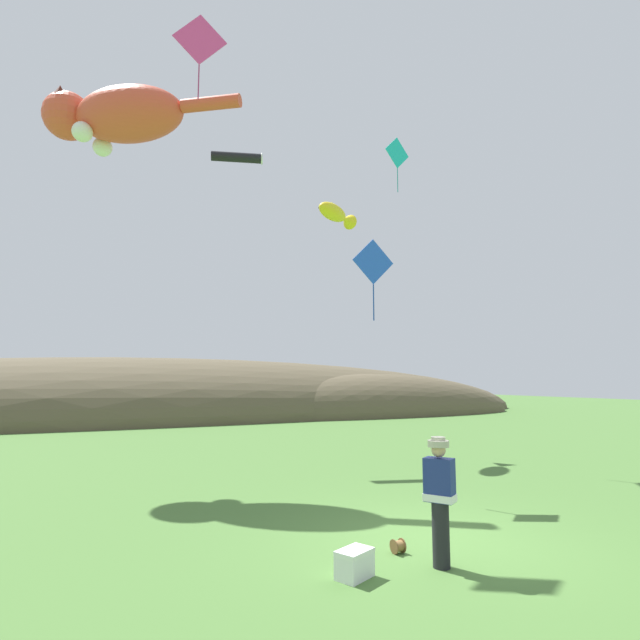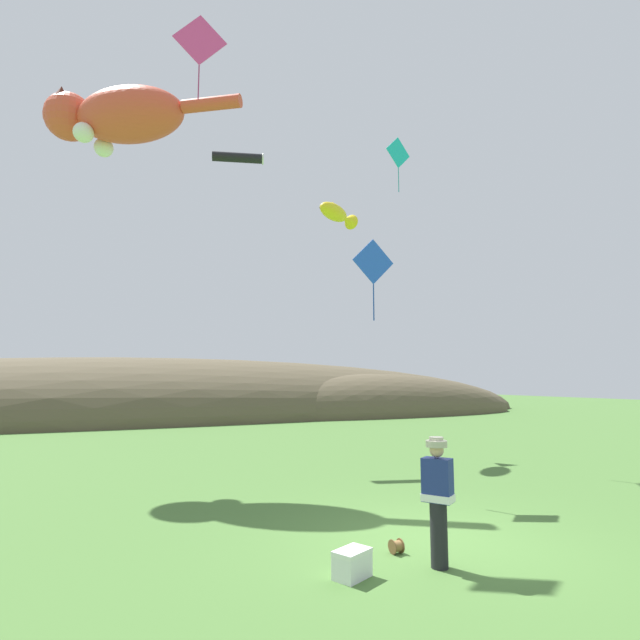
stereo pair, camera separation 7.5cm
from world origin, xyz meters
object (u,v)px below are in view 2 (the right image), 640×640
object	(u,v)px
kite_giant_cat	(117,117)
kite_tube_streamer	(239,158)
kite_diamond_pink	(200,41)
kite_fish_windsock	(337,214)
picnic_cooler	(352,564)
kite_diamond_blue	(373,262)
kite_spool	(396,546)
festival_attendant	(438,497)
kite_diamond_teal	(398,153)

from	to	relation	value
kite_giant_cat	kite_tube_streamer	size ratio (longest dim) A/B	2.81
kite_tube_streamer	kite_diamond_pink	distance (m)	6.47
kite_giant_cat	kite_fish_windsock	bearing A→B (deg)	3.87
kite_fish_windsock	kite_diamond_pink	bearing A→B (deg)	-142.56
picnic_cooler	kite_diamond_blue	bearing A→B (deg)	54.17
kite_diamond_blue	kite_giant_cat	bearing A→B (deg)	135.63
kite_spool	kite_tube_streamer	bearing A→B (deg)	86.64
picnic_cooler	kite_diamond_blue	xyz separation A→B (m)	(3.08, 4.27, 5.29)
festival_attendant	picnic_cooler	distance (m)	1.50
kite_spool	kite_diamond_teal	distance (m)	14.35
kite_fish_windsock	kite_diamond_pink	distance (m)	8.32
picnic_cooler	kite_diamond_blue	distance (m)	7.46
festival_attendant	kite_diamond_blue	world-z (taller)	kite_diamond_blue
kite_tube_streamer	festival_attendant	bearing A→B (deg)	-92.10
kite_diamond_teal	kite_diamond_pink	distance (m)	8.28
kite_fish_windsock	kite_diamond_blue	distance (m)	7.42
festival_attendant	kite_diamond_pink	world-z (taller)	kite_diamond_pink
picnic_cooler	kite_diamond_pink	size ratio (longest dim) A/B	0.26
kite_spool	kite_diamond_teal	size ratio (longest dim) A/B	0.10
kite_diamond_blue	kite_diamond_pink	size ratio (longest dim) A/B	0.92
kite_diamond_teal	kite_diamond_pink	xyz separation A→B (m)	(-7.81, -2.76, 0.11)
kite_diamond_pink	kite_spool	bearing A→B (deg)	-66.92
kite_spool	kite_diamond_pink	bearing A→B (deg)	113.08
picnic_cooler	festival_attendant	bearing A→B (deg)	-9.80
kite_spool	picnic_cooler	bearing A→B (deg)	-153.95
kite_spool	kite_tube_streamer	xyz separation A→B (m)	(0.64, 10.84, 10.75)
kite_diamond_pink	festival_attendant	bearing A→B (deg)	-67.76
kite_diamond_blue	kite_diamond_pink	xyz separation A→B (m)	(-4.15, 1.24, 5.41)
festival_attendant	kite_fish_windsock	xyz separation A→B (m)	(4.09, 10.64, 7.98)
kite_giant_cat	kite_diamond_blue	xyz separation A→B (m)	(5.74, -5.61, -5.21)
kite_spool	picnic_cooler	distance (m)	1.18
kite_fish_windsock	kite_diamond_blue	bearing A→B (deg)	-110.25
kite_diamond_teal	kite_diamond_blue	distance (m)	7.58
kite_spool	picnic_cooler	xyz separation A→B (m)	(-1.05, -0.52, 0.08)
kite_giant_cat	kite_diamond_blue	size ratio (longest dim) A/B	2.66
kite_spool	kite_giant_cat	distance (m)	14.61
kite_tube_streamer	kite_diamond_blue	xyz separation A→B (m)	(1.39, -7.08, -5.38)
kite_diamond_teal	kite_diamond_blue	world-z (taller)	kite_diamond_teal
kite_spool	kite_giant_cat	world-z (taller)	kite_giant_cat
kite_tube_streamer	kite_diamond_teal	size ratio (longest dim) A/B	0.93
kite_giant_cat	kite_diamond_teal	distance (m)	9.53
festival_attendant	kite_diamond_pink	distance (m)	11.69
kite_spool	kite_tube_streamer	world-z (taller)	kite_tube_streamer
kite_spool	kite_tube_streamer	size ratio (longest dim) A/B	0.11
kite_tube_streamer	kite_diamond_pink	size ratio (longest dim) A/B	0.87
kite_fish_windsock	kite_tube_streamer	world-z (taller)	kite_tube_streamer
kite_giant_cat	kite_diamond_teal	bearing A→B (deg)	-9.75
kite_fish_windsock	kite_diamond_teal	world-z (taller)	kite_diamond_teal
kite_diamond_teal	kite_diamond_pink	bearing A→B (deg)	-160.51
picnic_cooler	kite_giant_cat	xyz separation A→B (m)	(-2.66, 9.88, 10.50)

